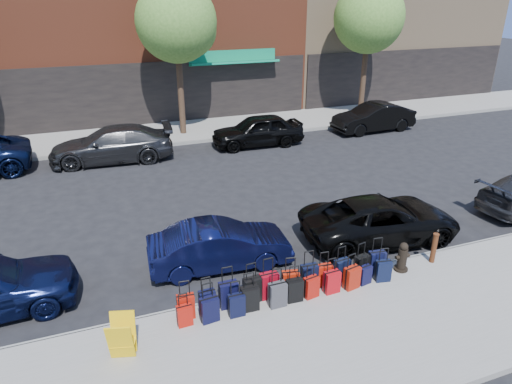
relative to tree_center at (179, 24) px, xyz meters
name	(u,v)px	position (x,y,z in m)	size (l,w,h in m)	color
ground	(229,214)	(-0.64, -9.50, -5.41)	(120.00, 120.00, 0.00)	black
sidewalk_near	(321,341)	(-0.64, -16.00, -5.34)	(60.00, 4.00, 0.15)	gray
sidewalk_far	(172,133)	(-0.64, 0.50, -5.34)	(60.00, 4.00, 0.15)	gray
curb_near	(283,288)	(-0.64, -13.98, -5.34)	(60.00, 0.08, 0.15)	gray
curb_far	(180,144)	(-0.64, -1.52, -5.34)	(60.00, 0.08, 0.15)	gray
tree_center	(179,24)	(0.00, 0.00, 0.00)	(3.80, 3.80, 7.27)	black
tree_right	(371,19)	(10.50, 0.00, 0.00)	(3.80, 3.80, 7.27)	black
suitcase_front_0	(186,306)	(-3.14, -14.34, -4.97)	(0.40, 0.24, 0.92)	#A1160A
suitcase_front_1	(207,301)	(-2.64, -14.31, -4.98)	(0.37, 0.21, 0.88)	black
suitcase_front_2	(229,295)	(-2.14, -14.30, -4.94)	(0.43, 0.24, 1.03)	black
suitcase_front_3	(252,290)	(-1.56, -14.30, -4.95)	(0.43, 0.26, 1.00)	black
suitcase_front_4	(269,285)	(-1.14, -14.29, -4.94)	(0.43, 0.24, 1.03)	maroon
suitcase_front_5	(290,283)	(-0.61, -14.34, -4.96)	(0.44, 0.30, 0.97)	#A01D0A
suitcase_front_6	(309,276)	(-0.07, -14.26, -4.95)	(0.42, 0.24, 0.99)	black
suitcase_front_7	(324,275)	(0.31, -14.31, -4.98)	(0.39, 0.24, 0.90)	#A4190A
suitcase_front_8	(342,270)	(0.82, -14.28, -4.97)	(0.41, 0.25, 0.94)	black
suitcase_front_9	(362,266)	(1.39, -14.29, -4.97)	(0.42, 0.29, 0.93)	black
suitcase_front_10	(377,263)	(1.81, -14.32, -4.95)	(0.44, 0.28, 1.01)	black
suitcase_back_0	(185,315)	(-3.22, -14.57, -5.02)	(0.34, 0.20, 0.78)	#A9140A
suitcase_back_1	(209,309)	(-2.68, -14.63, -4.97)	(0.42, 0.27, 0.94)	black
suitcase_back_2	(237,305)	(-2.07, -14.66, -4.99)	(0.36, 0.21, 0.86)	black
suitcase_back_3	(250,299)	(-1.72, -14.58, -4.97)	(0.40, 0.24, 0.95)	black
suitcase_back_4	(278,295)	(-1.08, -14.66, -4.96)	(0.41, 0.24, 0.96)	#35353A
suitcase_back_5	(294,290)	(-0.63, -14.62, -4.98)	(0.39, 0.24, 0.91)	black
suitcase_back_6	(311,287)	(-0.20, -14.63, -5.00)	(0.39, 0.26, 0.85)	#A2120A
suitcase_back_7	(332,282)	(0.35, -14.63, -4.98)	(0.39, 0.24, 0.91)	#A70A11
suitcase_back_8	(352,278)	(0.89, -14.65, -4.97)	(0.42, 0.29, 0.92)	#981809
suitcase_back_9	(365,275)	(1.29, -14.60, -5.02)	(0.36, 0.25, 0.78)	black
suitcase_back_10	(383,271)	(1.78, -14.65, -4.98)	(0.41, 0.28, 0.89)	black
fire_hydrant	(402,258)	(2.51, -14.42, -4.89)	(0.40, 0.36, 0.80)	black
bollard	(434,248)	(3.54, -14.39, -4.82)	(0.16, 0.16, 0.85)	#38190C
display_rack	(122,337)	(-4.55, -15.04, -4.83)	(0.61, 0.65, 0.88)	yellow
car_near_1	(220,246)	(-1.78, -12.38, -4.79)	(1.32, 3.78, 1.24)	#0D113B
car_near_2	(381,220)	(3.07, -12.62, -4.76)	(2.16, 4.69, 1.30)	black
car_far_1	(112,144)	(-3.83, -2.71, -4.66)	(2.11, 5.19, 1.51)	#313133
car_far_2	(257,130)	(2.86, -2.84, -4.67)	(1.75, 4.35, 1.48)	black
car_far_3	(373,118)	(9.45, -2.65, -4.69)	(1.54, 4.40, 1.45)	black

